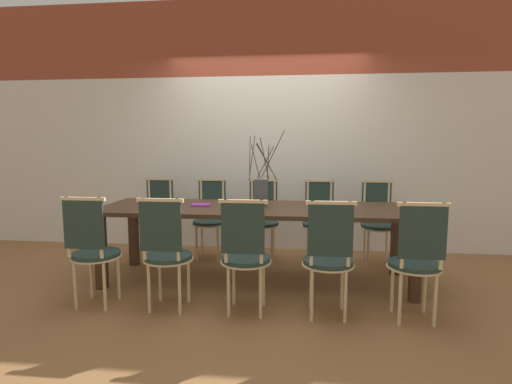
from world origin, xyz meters
TOP-DOWN VIEW (x-y plane):
  - ground_plane at (0.00, 0.00)m, footprint 16.00×16.00m
  - wall_rear at (0.00, 1.32)m, footprint 12.00×0.06m
  - dining_table at (0.00, 0.00)m, footprint 3.10×0.97m
  - chair_near_leftend at (-1.29, -0.79)m, footprint 0.42×0.42m
  - chair_near_left at (-0.66, -0.79)m, footprint 0.42×0.42m
  - chair_near_center at (0.00, -0.79)m, footprint 0.42×0.42m
  - chair_near_right at (0.66, -0.79)m, footprint 0.42×0.42m
  - chair_near_rightend at (1.33, -0.79)m, footprint 0.42×0.42m
  - chair_far_leftend at (-1.32, 0.79)m, footprint 0.42×0.42m
  - chair_far_left at (-0.65, 0.79)m, footprint 0.42×0.42m
  - chair_far_center at (-0.01, 0.79)m, footprint 0.42×0.42m
  - chair_far_right at (0.66, 0.79)m, footprint 0.42×0.42m
  - chair_far_rightend at (1.33, 0.79)m, footprint 0.42×0.42m
  - vase_centerpiece at (0.05, 0.03)m, footprint 0.36×0.40m
  - book_stack at (-0.56, 0.04)m, footprint 0.20×0.19m

SIDE VIEW (x-z plane):
  - ground_plane at x=0.00m, z-range 0.00..0.00m
  - chair_near_leftend at x=-1.29m, z-range 0.03..0.99m
  - chair_near_left at x=-0.66m, z-range 0.03..0.99m
  - chair_near_center at x=0.00m, z-range 0.03..0.99m
  - chair_near_right at x=0.66m, z-range 0.03..0.99m
  - chair_near_rightend at x=1.33m, z-range 0.03..0.99m
  - chair_far_leftend at x=-1.32m, z-range 0.03..0.99m
  - chair_far_left at x=-0.65m, z-range 0.03..0.99m
  - chair_far_center at x=-0.01m, z-range 0.03..0.99m
  - chair_far_right at x=0.66m, z-range 0.03..0.99m
  - chair_far_rightend at x=1.33m, z-range 0.03..0.99m
  - dining_table at x=0.00m, z-range 0.30..1.06m
  - book_stack at x=-0.56m, z-range 0.76..0.77m
  - vase_centerpiece at x=0.05m, z-range 0.54..1.29m
  - wall_rear at x=0.00m, z-range 0.00..3.20m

